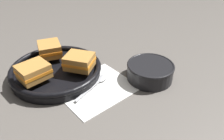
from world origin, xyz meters
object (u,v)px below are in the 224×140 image
Objects in this scene: soup_bowl at (150,70)px; sandwich_near_right at (79,61)px; sandwich_far_left at (50,49)px; spoon at (99,81)px; sandwich_near_left at (33,71)px; skillet at (56,71)px.

soup_bowl is 1.34× the size of sandwich_near_right.
spoon is at bearing -77.10° from sandwich_far_left.
sandwich_near_left is at bearing 129.88° from spoon.
sandwich_near_right is at bearing 134.70° from soup_bowl.
sandwich_near_left reaches higher than skillet.
sandwich_far_left is (0.11, 0.10, 0.00)m from sandwich_near_left.
spoon is at bearing -36.30° from sandwich_near_left.
soup_bowl reaches higher than skillet.
sandwich_far_left is at bearing 70.41° from skillet.
soup_bowl is at bearing -46.43° from skillet.
spoon is at bearing -59.91° from skillet.
sandwich_near_left is (-0.08, -0.02, 0.04)m from skillet.
spoon is 0.23m from sandwich_far_left.
spoon is at bearing -72.02° from sandwich_near_right.
skillet is 0.10m from sandwich_near_right.
skillet is at bearing -109.59° from sandwich_far_left.
skillet is 2.64× the size of sandwich_near_right.
spoon is 0.16m from skillet.
sandwich_near_left is at bearing -169.59° from skillet.
sandwich_far_left is (-0.19, 0.31, 0.03)m from soup_bowl.
soup_bowl is at bearing -58.33° from sandwich_far_left.
soup_bowl is 1.71× the size of sandwich_near_left.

